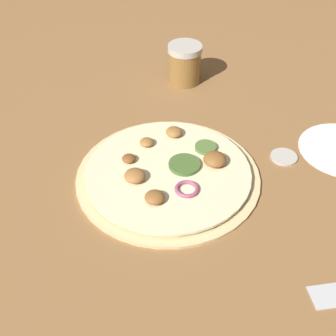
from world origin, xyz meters
The scene contains 4 objects.
ground_plane centered at (0.00, 0.00, 0.00)m, with size 3.00×3.00×0.00m, color olive.
pizza centered at (0.00, 0.00, 0.01)m, with size 0.28×0.28×0.03m.
spice_jar centered at (-0.05, 0.29, 0.04)m, with size 0.07×0.07×0.08m.
loose_cap centered at (0.17, 0.10, 0.00)m, with size 0.04×0.04×0.01m.
Camera 1 is at (0.15, -0.51, 0.49)m, focal length 50.00 mm.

